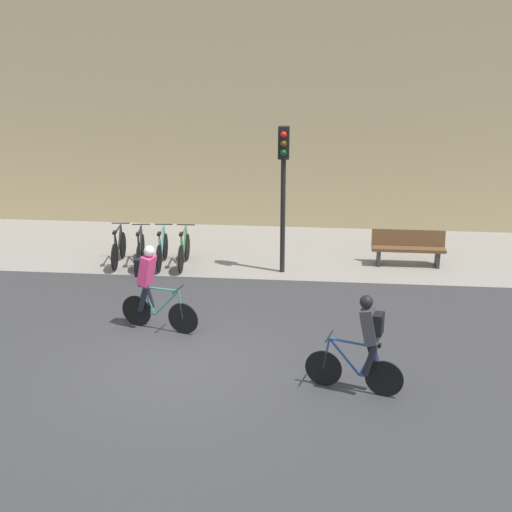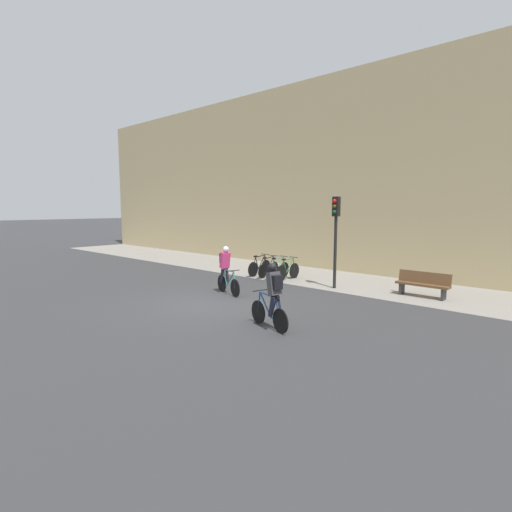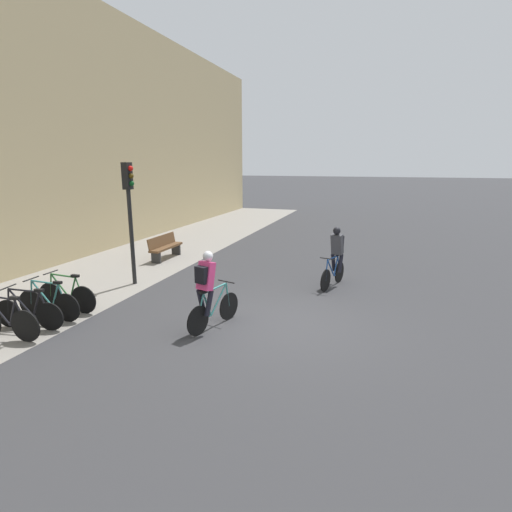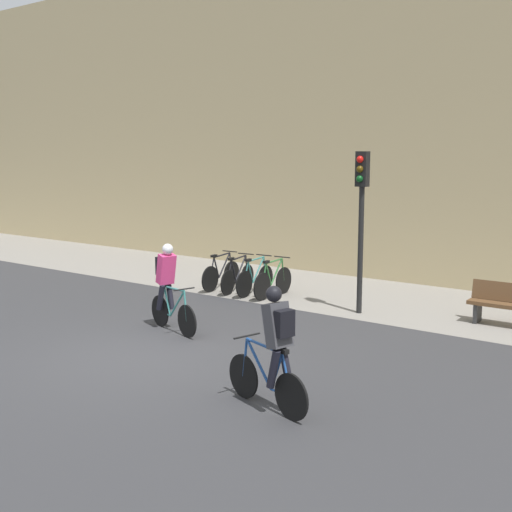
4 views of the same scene
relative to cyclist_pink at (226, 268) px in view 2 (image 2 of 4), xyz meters
The scene contains 11 objects.
ground 1.98m from the cyclist_pink, 61.30° to the right, with size 200.00×200.00×0.00m, color #333335.
kerb_strip 5.37m from the cyclist_pink, 80.91° to the left, with size 44.00×4.50×0.01m, color gray.
building_facade 8.73m from the cyclist_pink, 83.87° to the left, with size 44.00×0.60×9.66m, color tan.
cyclist_pink is the anchor object (origin of this frame).
cyclist_grey 4.69m from the cyclist_pink, 28.06° to the right, with size 1.64×0.60×1.76m.
parked_bike_0 4.18m from the cyclist_pink, 114.83° to the left, with size 0.46×1.64×0.98m.
parked_bike_1 3.98m from the cyclist_pink, 107.41° to the left, with size 0.46×1.65×0.95m.
parked_bike_2 3.85m from the cyclist_pink, 99.37° to the left, with size 0.46×1.66×0.97m.
parked_bike_3 3.80m from the cyclist_pink, 90.93° to the left, with size 0.46×1.66×0.98m.
traffic_light_pole 4.58m from the cyclist_pink, 55.68° to the left, with size 0.26×0.30×3.59m.
bench 7.09m from the cyclist_pink, 38.11° to the left, with size 1.83×0.44×0.89m.
Camera 2 is at (9.83, -8.38, 3.18)m, focal length 28.00 mm.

